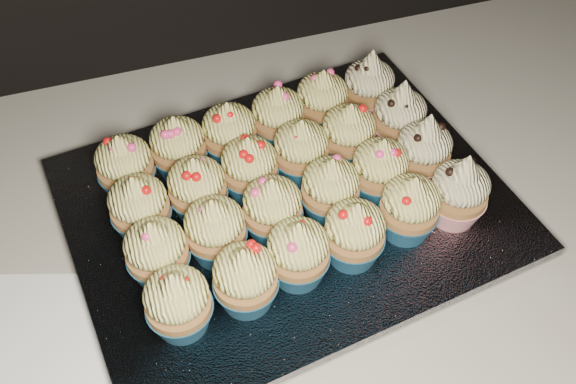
# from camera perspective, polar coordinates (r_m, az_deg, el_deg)

# --- Properties ---
(cabinet) EXTENTS (2.40, 0.60, 0.86)m
(cabinet) POSITION_cam_1_polar(r_m,az_deg,el_deg) (1.19, 8.49, -13.35)
(cabinet) COLOR black
(cabinet) RESTS_ON ground
(worktop) EXTENTS (2.44, 0.64, 0.04)m
(worktop) POSITION_cam_1_polar(r_m,az_deg,el_deg) (0.82, 12.02, 1.07)
(worktop) COLOR beige
(worktop) RESTS_ON cabinet
(napkin) EXTENTS (0.21, 0.21, 0.00)m
(napkin) POSITION_cam_1_polar(r_m,az_deg,el_deg) (0.69, -19.57, -12.80)
(napkin) COLOR white
(napkin) RESTS_ON worktop
(baking_tray) EXTENTS (0.47, 0.38, 0.02)m
(baking_tray) POSITION_cam_1_polar(r_m,az_deg,el_deg) (0.73, 0.00, -1.98)
(baking_tray) COLOR black
(baking_tray) RESTS_ON worktop
(foil_lining) EXTENTS (0.51, 0.43, 0.01)m
(foil_lining) POSITION_cam_1_polar(r_m,az_deg,el_deg) (0.72, 0.00, -1.14)
(foil_lining) COLOR silver
(foil_lining) RESTS_ON baking_tray
(cupcake_0) EXTENTS (0.06, 0.06, 0.08)m
(cupcake_0) POSITION_cam_1_polar(r_m,az_deg,el_deg) (0.60, -9.74, -9.67)
(cupcake_0) COLOR navy
(cupcake_0) RESTS_ON foil_lining
(cupcake_1) EXTENTS (0.06, 0.06, 0.08)m
(cupcake_1) POSITION_cam_1_polar(r_m,az_deg,el_deg) (0.61, -3.81, -7.68)
(cupcake_1) COLOR navy
(cupcake_1) RESTS_ON foil_lining
(cupcake_2) EXTENTS (0.06, 0.06, 0.08)m
(cupcake_2) POSITION_cam_1_polar(r_m,az_deg,el_deg) (0.62, 0.90, -5.41)
(cupcake_2) COLOR navy
(cupcake_2) RESTS_ON foil_lining
(cupcake_3) EXTENTS (0.06, 0.06, 0.08)m
(cupcake_3) POSITION_cam_1_polar(r_m,az_deg,el_deg) (0.64, 5.91, -3.68)
(cupcake_3) COLOR navy
(cupcake_3) RESTS_ON foil_lining
(cupcake_4) EXTENTS (0.06, 0.06, 0.08)m
(cupcake_4) POSITION_cam_1_polar(r_m,az_deg,el_deg) (0.67, 10.75, -1.37)
(cupcake_4) COLOR navy
(cupcake_4) RESTS_ON foil_lining
(cupcake_5) EXTENTS (0.06, 0.06, 0.10)m
(cupcake_5) POSITION_cam_1_polar(r_m,az_deg,el_deg) (0.69, 14.95, 0.03)
(cupcake_5) COLOR red
(cupcake_5) RESTS_ON foil_lining
(cupcake_6) EXTENTS (0.06, 0.06, 0.08)m
(cupcake_6) POSITION_cam_1_polar(r_m,az_deg,el_deg) (0.64, -11.58, -5.26)
(cupcake_6) COLOR navy
(cupcake_6) RESTS_ON foil_lining
(cupcake_7) EXTENTS (0.06, 0.06, 0.08)m
(cupcake_7) POSITION_cam_1_polar(r_m,az_deg,el_deg) (0.64, -6.48, -3.37)
(cupcake_7) COLOR navy
(cupcake_7) RESTS_ON foil_lining
(cupcake_8) EXTENTS (0.06, 0.06, 0.08)m
(cupcake_8) POSITION_cam_1_polar(r_m,az_deg,el_deg) (0.66, -1.39, -1.53)
(cupcake_8) COLOR navy
(cupcake_8) RESTS_ON foil_lining
(cupcake_9) EXTENTS (0.06, 0.06, 0.08)m
(cupcake_9) POSITION_cam_1_polar(r_m,az_deg,el_deg) (0.67, 3.78, 0.23)
(cupcake_9) COLOR navy
(cupcake_9) RESTS_ON foil_lining
(cupcake_10) EXTENTS (0.06, 0.06, 0.08)m
(cupcake_10) POSITION_cam_1_polar(r_m,az_deg,el_deg) (0.70, 8.14, 1.97)
(cupcake_10) COLOR navy
(cupcake_10) RESTS_ON foil_lining
(cupcake_11) EXTENTS (0.06, 0.06, 0.10)m
(cupcake_11) POSITION_cam_1_polar(r_m,az_deg,el_deg) (0.72, 11.93, 3.61)
(cupcake_11) COLOR red
(cupcake_11) RESTS_ON foil_lining
(cupcake_12) EXTENTS (0.06, 0.06, 0.08)m
(cupcake_12) POSITION_cam_1_polar(r_m,az_deg,el_deg) (0.67, -13.04, -1.34)
(cupcake_12) COLOR navy
(cupcake_12) RESTS_ON foil_lining
(cupcake_13) EXTENTS (0.06, 0.06, 0.08)m
(cupcake_13) POSITION_cam_1_polar(r_m,az_deg,el_deg) (0.68, -8.05, 0.29)
(cupcake_13) COLOR navy
(cupcake_13) RESTS_ON foil_lining
(cupcake_14) EXTENTS (0.06, 0.06, 0.08)m
(cupcake_14) POSITION_cam_1_polar(r_m,az_deg,el_deg) (0.69, -3.44, 2.15)
(cupcake_14) COLOR navy
(cupcake_14) RESTS_ON foil_lining
(cupcake_15) EXTENTS (0.06, 0.06, 0.08)m
(cupcake_15) POSITION_cam_1_polar(r_m,az_deg,el_deg) (0.71, 1.16, 3.68)
(cupcake_15) COLOR navy
(cupcake_15) RESTS_ON foil_lining
(cupcake_16) EXTENTS (0.06, 0.06, 0.08)m
(cupcake_16) POSITION_cam_1_polar(r_m,az_deg,el_deg) (0.73, 5.39, 5.08)
(cupcake_16) COLOR navy
(cupcake_16) RESTS_ON foil_lining
(cupcake_17) EXTENTS (0.06, 0.06, 0.10)m
(cupcake_17) POSITION_cam_1_polar(r_m,az_deg,el_deg) (0.76, 9.87, 6.60)
(cupcake_17) COLOR red
(cupcake_17) RESTS_ON foil_lining
(cupcake_18) EXTENTS (0.06, 0.06, 0.08)m
(cupcake_18) POSITION_cam_1_polar(r_m,az_deg,el_deg) (0.72, -14.27, 2.22)
(cupcake_18) COLOR navy
(cupcake_18) RESTS_ON foil_lining
(cupcake_19) EXTENTS (0.06, 0.06, 0.08)m
(cupcake_19) POSITION_cam_1_polar(r_m,az_deg,el_deg) (0.72, -9.72, 3.93)
(cupcake_19) COLOR navy
(cupcake_19) RESTS_ON foil_lining
(cupcake_20) EXTENTS (0.06, 0.06, 0.08)m
(cupcake_20) POSITION_cam_1_polar(r_m,az_deg,el_deg) (0.73, -5.22, 5.21)
(cupcake_20) COLOR navy
(cupcake_20) RESTS_ON foil_lining
(cupcake_21) EXTENTS (0.06, 0.06, 0.08)m
(cupcake_21) POSITION_cam_1_polar(r_m,az_deg,el_deg) (0.75, -0.89, 6.68)
(cupcake_21) COLOR navy
(cupcake_21) RESTS_ON foil_lining
(cupcake_22) EXTENTS (0.06, 0.06, 0.08)m
(cupcake_22) POSITION_cam_1_polar(r_m,az_deg,el_deg) (0.77, 3.04, 8.08)
(cupcake_22) COLOR navy
(cupcake_22) RESTS_ON foil_lining
(cupcake_23) EXTENTS (0.06, 0.06, 0.10)m
(cupcake_23) POSITION_cam_1_polar(r_m,az_deg,el_deg) (0.79, 7.20, 9.29)
(cupcake_23) COLOR red
(cupcake_23) RESTS_ON foil_lining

